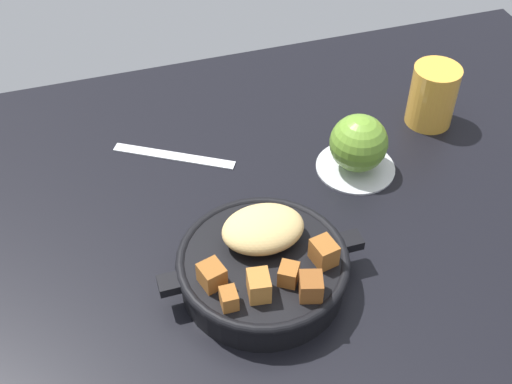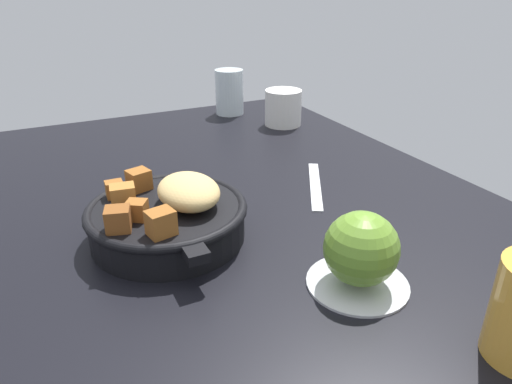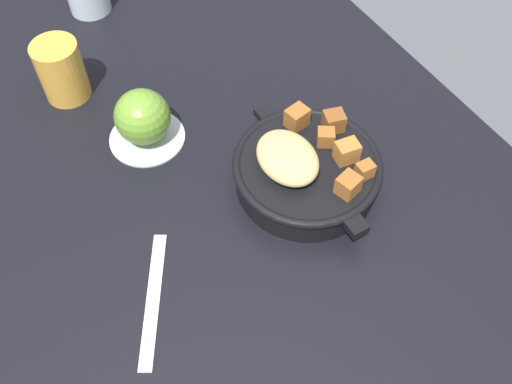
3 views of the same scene
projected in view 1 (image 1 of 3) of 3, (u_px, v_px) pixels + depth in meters
ground_plane at (258, 229)px, 86.68cm from camera, size 119.47×77.16×2.40cm
cast_iron_skillet at (263, 265)px, 76.79cm from camera, size 24.08×19.83×8.11cm
saucer_plate at (355, 166)px, 93.05cm from camera, size 10.96×10.96×0.60cm
red_apple at (359, 143)px, 90.08cm from camera, size 7.89×7.89×7.89cm
butter_knife at (174, 156)px, 94.87cm from camera, size 16.05×10.33×0.36cm
juice_glass_amber at (433, 96)px, 97.61cm from camera, size 6.84×6.84×9.25cm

